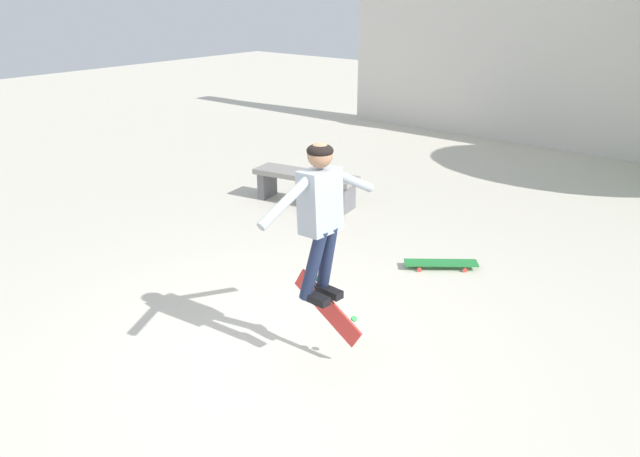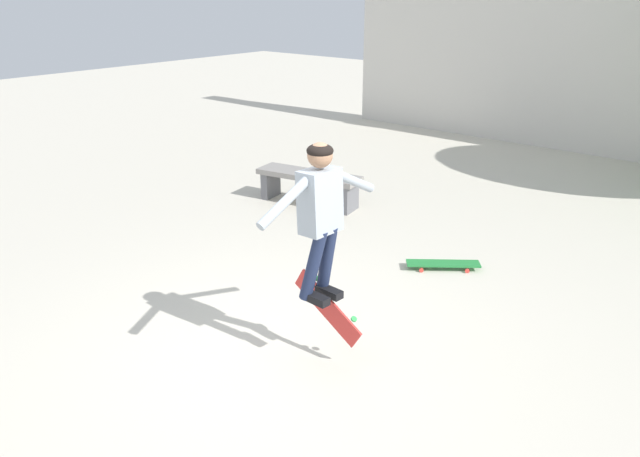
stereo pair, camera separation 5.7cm
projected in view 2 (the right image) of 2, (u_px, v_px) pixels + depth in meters
ground_plane at (276, 354)px, 5.79m from camera, size 40.00×40.00×0.00m
building_backdrop at (624, 27)px, 11.67m from camera, size 12.31×0.52×5.70m
park_bench at (309, 181)px, 9.63m from camera, size 1.72×0.76×0.51m
skater at (320, 209)px, 5.19m from camera, size 0.31×1.37×1.40m
skateboard_flipping at (328, 308)px, 5.59m from camera, size 0.79×0.11×0.61m
skateboard_resting at (443, 264)px, 7.50m from camera, size 0.81×0.69×0.08m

